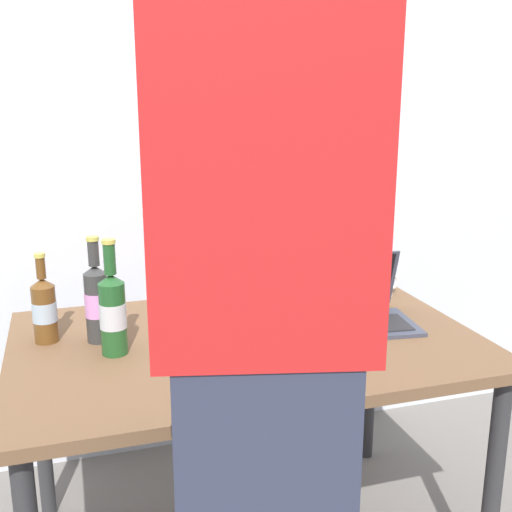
{
  "coord_description": "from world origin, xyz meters",
  "views": [
    {
      "loc": [
        -0.49,
        -1.68,
        1.45
      ],
      "look_at": [
        0.03,
        0.0,
        0.99
      ],
      "focal_mm": 44.05,
      "sensor_mm": 36.0,
      "label": 1
    }
  ],
  "objects_px": {
    "person_figure": "(265,357)",
    "coffee_mug": "(381,284)",
    "beer_bottle_brown": "(97,301)",
    "beer_bottle_amber": "(44,309)",
    "laptop": "(356,308)",
    "beer_bottle_dark": "(113,311)"
  },
  "relations": [
    {
      "from": "person_figure",
      "to": "coffee_mug",
      "type": "xyz_separation_m",
      "value": [
        0.72,
        0.87,
        -0.18
      ]
    },
    {
      "from": "beer_bottle_dark",
      "to": "laptop",
      "type": "bearing_deg",
      "value": 2.73
    },
    {
      "from": "beer_bottle_dark",
      "to": "coffee_mug",
      "type": "relative_size",
      "value": 2.82
    },
    {
      "from": "laptop",
      "to": "beer_bottle_dark",
      "type": "xyz_separation_m",
      "value": [
        -0.76,
        -0.04,
        0.08
      ]
    },
    {
      "from": "laptop",
      "to": "beer_bottle_brown",
      "type": "distance_m",
      "value": 0.8
    },
    {
      "from": "person_figure",
      "to": "beer_bottle_brown",
      "type": "bearing_deg",
      "value": 110.6
    },
    {
      "from": "beer_bottle_amber",
      "to": "person_figure",
      "type": "xyz_separation_m",
      "value": [
        0.42,
        -0.77,
        0.12
      ]
    },
    {
      "from": "beer_bottle_brown",
      "to": "laptop",
      "type": "bearing_deg",
      "value": -5.35
    },
    {
      "from": "person_figure",
      "to": "beer_bottle_amber",
      "type": "bearing_deg",
      "value": 118.63
    },
    {
      "from": "beer_bottle_dark",
      "to": "coffee_mug",
      "type": "xyz_separation_m",
      "value": [
        0.96,
        0.25,
        -0.08
      ]
    },
    {
      "from": "laptop",
      "to": "coffee_mug",
      "type": "height_order",
      "value": "laptop"
    },
    {
      "from": "beer_bottle_dark",
      "to": "beer_bottle_brown",
      "type": "xyz_separation_m",
      "value": [
        -0.04,
        0.11,
        -0.0
      ]
    },
    {
      "from": "beer_bottle_brown",
      "to": "beer_bottle_amber",
      "type": "height_order",
      "value": "beer_bottle_brown"
    },
    {
      "from": "beer_bottle_amber",
      "to": "person_figure",
      "type": "height_order",
      "value": "person_figure"
    },
    {
      "from": "beer_bottle_dark",
      "to": "coffee_mug",
      "type": "height_order",
      "value": "beer_bottle_dark"
    },
    {
      "from": "laptop",
      "to": "beer_bottle_dark",
      "type": "height_order",
      "value": "beer_bottle_dark"
    },
    {
      "from": "laptop",
      "to": "person_figure",
      "type": "height_order",
      "value": "person_figure"
    },
    {
      "from": "beer_bottle_brown",
      "to": "coffee_mug",
      "type": "distance_m",
      "value": 1.01
    },
    {
      "from": "beer_bottle_dark",
      "to": "beer_bottle_brown",
      "type": "height_order",
      "value": "beer_bottle_dark"
    },
    {
      "from": "beer_bottle_brown",
      "to": "coffee_mug",
      "type": "bearing_deg",
      "value": 7.93
    },
    {
      "from": "laptop",
      "to": "person_figure",
      "type": "bearing_deg",
      "value": -128.27
    },
    {
      "from": "person_figure",
      "to": "beer_bottle_dark",
      "type": "bearing_deg",
      "value": 110.96
    }
  ]
}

